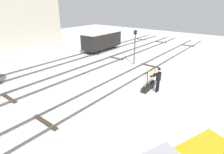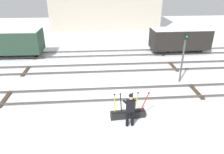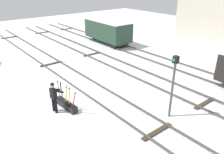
{
  "view_description": "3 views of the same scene",
  "coord_description": "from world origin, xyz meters",
  "px_view_note": "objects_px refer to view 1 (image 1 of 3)",
  "views": [
    {
      "loc": [
        -9.87,
        -7.62,
        5.83
      ],
      "look_at": [
        -0.11,
        0.09,
        0.73
      ],
      "focal_mm": 29.09,
      "sensor_mm": 36.0,
      "label": 1
    },
    {
      "loc": [
        -0.38,
        -11.22,
        6.48
      ],
      "look_at": [
        0.51,
        0.01,
        1.24
      ],
      "focal_mm": 33.69,
      "sensor_mm": 36.0,
      "label": 2
    },
    {
      "loc": [
        11.34,
        -7.15,
        6.82
      ],
      "look_at": [
        0.71,
        1.36,
        0.73
      ],
      "focal_mm": 35.99,
      "sensor_mm": 36.0,
      "label": 3
    }
  ],
  "objects_px": {
    "signal_post": "(135,44)",
    "freight_car_mid_siding": "(102,40)",
    "switch_lever_frame": "(149,86)",
    "rail_worker": "(158,78)"
  },
  "relations": [
    {
      "from": "rail_worker",
      "to": "freight_car_mid_siding",
      "type": "distance_m",
      "value": 12.61
    },
    {
      "from": "signal_post",
      "to": "freight_car_mid_siding",
      "type": "bearing_deg",
      "value": 70.33
    },
    {
      "from": "switch_lever_frame",
      "to": "signal_post",
      "type": "relative_size",
      "value": 0.59
    },
    {
      "from": "signal_post",
      "to": "freight_car_mid_siding",
      "type": "distance_m",
      "value": 6.73
    },
    {
      "from": "switch_lever_frame",
      "to": "freight_car_mid_siding",
      "type": "xyz_separation_m",
      "value": [
        6.45,
        10.16,
        1.09
      ]
    },
    {
      "from": "signal_post",
      "to": "switch_lever_frame",
      "type": "bearing_deg",
      "value": -137.37
    },
    {
      "from": "freight_car_mid_siding",
      "to": "switch_lever_frame",
      "type": "bearing_deg",
      "value": -123.11
    },
    {
      "from": "switch_lever_frame",
      "to": "freight_car_mid_siding",
      "type": "distance_m",
      "value": 12.09
    },
    {
      "from": "switch_lever_frame",
      "to": "signal_post",
      "type": "bearing_deg",
      "value": 38.28
    },
    {
      "from": "freight_car_mid_siding",
      "to": "signal_post",
      "type": "bearing_deg",
      "value": -110.37
    }
  ]
}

